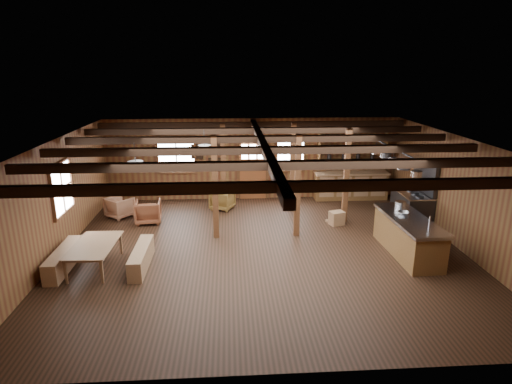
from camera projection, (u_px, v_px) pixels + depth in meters
room at (263, 198)px, 10.42m from camera, size 10.04×9.04×2.84m
ceiling_joists at (263, 145)px, 10.22m from camera, size 9.80×8.82×0.18m
timber_posts at (275, 176)px, 12.44m from camera, size 3.95×2.35×2.80m
back_door at (253, 174)px, 14.82m from camera, size 1.02×0.08×2.15m
window_back_left at (176, 155)px, 14.46m from camera, size 1.32×0.06×1.32m
window_back_right at (291, 153)px, 14.71m from camera, size 1.02×0.06×1.32m
window_left at (61, 188)px, 10.53m from camera, size 0.14×1.24×1.32m
notice_boards at (209, 153)px, 14.52m from camera, size 1.08×0.03×0.90m
back_counter at (351, 182)px, 14.88m from camera, size 2.55×0.60×2.45m
pendant_lamps at (173, 157)px, 10.99m from camera, size 1.86×2.36×0.66m
pot_rack at (393, 159)px, 10.61m from camera, size 0.42×3.00×0.46m
kitchen_island at (408, 236)px, 10.53m from camera, size 0.97×2.53×1.20m
step_stool at (337, 218)px, 12.53m from camera, size 0.53×0.45×0.40m
commercial_range at (414, 201)px, 12.72m from camera, size 0.79×1.52×1.88m
dining_table at (97, 256)px, 9.83m from camera, size 0.98×1.70×0.59m
bench_wall at (64, 259)px, 9.80m from camera, size 0.33×1.74×0.48m
bench_aisle at (141, 257)px, 9.91m from camera, size 0.32×1.69×0.46m
armchair_a at (148, 212)px, 12.67m from camera, size 0.79×0.80×0.68m
armchair_b at (222, 200)px, 13.87m from camera, size 0.89×0.90×0.62m
armchair_c at (120, 207)px, 13.14m from camera, size 0.97×0.97×0.64m
counter_pot at (400, 205)px, 11.13m from camera, size 0.29×0.29×0.17m
bowl at (403, 213)px, 10.65m from camera, size 0.35×0.35×0.07m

